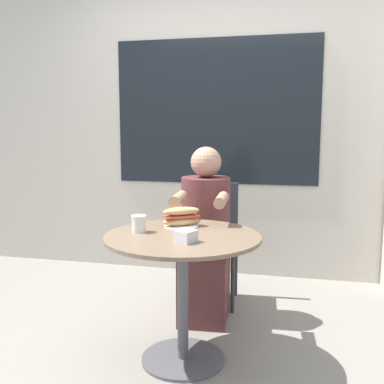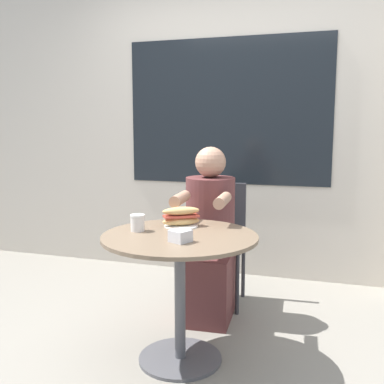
% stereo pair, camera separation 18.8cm
% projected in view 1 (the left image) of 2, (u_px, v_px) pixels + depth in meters
% --- Properties ---
extents(ground_plane, '(8.00, 8.00, 0.00)m').
position_uv_depth(ground_plane, '(183.00, 360.00, 2.49)').
color(ground_plane, gray).
extents(storefront_wall, '(8.00, 0.09, 2.80)m').
position_uv_depth(storefront_wall, '(228.00, 113.00, 3.82)').
color(storefront_wall, beige).
rests_on(storefront_wall, ground_plane).
extents(cafe_table, '(0.84, 0.84, 0.71)m').
position_uv_depth(cafe_table, '(183.00, 268.00, 2.41)').
color(cafe_table, brown).
rests_on(cafe_table, ground_plane).
extents(diner_chair, '(0.40, 0.40, 0.87)m').
position_uv_depth(diner_chair, '(213.00, 230.00, 3.33)').
color(diner_chair, '#333338').
rests_on(diner_chair, ground_plane).
extents(seated_diner, '(0.35, 0.60, 1.15)m').
position_uv_depth(seated_diner, '(205.00, 244.00, 2.99)').
color(seated_diner, brown).
rests_on(seated_diner, ground_plane).
extents(sandwich_on_plate, '(0.22, 0.20, 0.12)m').
position_uv_depth(sandwich_on_plate, '(181.00, 218.00, 2.58)').
color(sandwich_on_plate, white).
rests_on(sandwich_on_plate, cafe_table).
extents(drink_cup, '(0.08, 0.08, 0.09)m').
position_uv_depth(drink_cup, '(139.00, 224.00, 2.45)').
color(drink_cup, silver).
rests_on(drink_cup, cafe_table).
extents(napkin_box, '(0.12, 0.12, 0.06)m').
position_uv_depth(napkin_box, '(186.00, 236.00, 2.24)').
color(napkin_box, silver).
rests_on(napkin_box, cafe_table).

